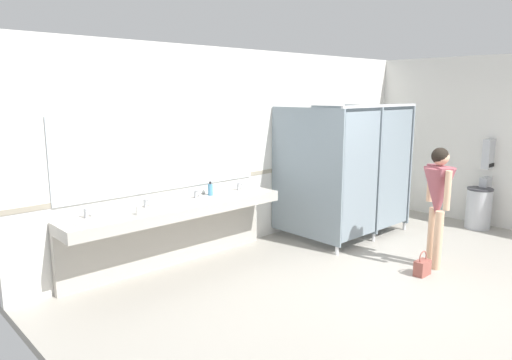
{
  "coord_description": "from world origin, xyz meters",
  "views": [
    {
      "loc": [
        -4.87,
        -2.64,
        2.28
      ],
      "look_at": [
        -1.06,
        1.5,
        1.22
      ],
      "focal_mm": 32.79,
      "sensor_mm": 36.0,
      "label": 1
    }
  ],
  "objects_px": {
    "soap_dispenser": "(210,189)",
    "paper_towel_dispenser_upper": "(489,154)",
    "paper_towel_dispenser_lower": "(486,191)",
    "person_standing": "(438,193)",
    "handbag": "(422,267)",
    "trash_bin": "(479,208)",
    "paper_cup": "(139,211)"
  },
  "relations": [
    {
      "from": "soap_dispenser",
      "to": "paper_towel_dispenser_upper",
      "type": "bearing_deg",
      "value": -24.46
    },
    {
      "from": "paper_towel_dispenser_lower",
      "to": "person_standing",
      "type": "height_order",
      "value": "person_standing"
    },
    {
      "from": "handbag",
      "to": "paper_towel_dispenser_upper",
      "type": "bearing_deg",
      "value": 7.97
    },
    {
      "from": "trash_bin",
      "to": "handbag",
      "type": "distance_m",
      "value": 2.68
    },
    {
      "from": "person_standing",
      "to": "handbag",
      "type": "bearing_deg",
      "value": -172.48
    },
    {
      "from": "paper_towel_dispenser_upper",
      "to": "soap_dispenser",
      "type": "xyz_separation_m",
      "value": [
        -4.39,
        2.0,
        -0.3
      ]
    },
    {
      "from": "paper_towel_dispenser_lower",
      "to": "handbag",
      "type": "relative_size",
      "value": 1.47
    },
    {
      "from": "trash_bin",
      "to": "person_standing",
      "type": "height_order",
      "value": "person_standing"
    },
    {
      "from": "paper_towel_dispenser_upper",
      "to": "paper_cup",
      "type": "xyz_separation_m",
      "value": [
        -5.65,
        1.71,
        -0.33
      ]
    },
    {
      "from": "person_standing",
      "to": "soap_dispenser",
      "type": "height_order",
      "value": "person_standing"
    },
    {
      "from": "trash_bin",
      "to": "soap_dispenser",
      "type": "distance_m",
      "value": 4.64
    },
    {
      "from": "paper_cup",
      "to": "paper_towel_dispenser_upper",
      "type": "bearing_deg",
      "value": -16.87
    },
    {
      "from": "paper_towel_dispenser_lower",
      "to": "trash_bin",
      "type": "distance_m",
      "value": 0.36
    },
    {
      "from": "person_standing",
      "to": "handbag",
      "type": "height_order",
      "value": "person_standing"
    },
    {
      "from": "person_standing",
      "to": "paper_cup",
      "type": "relative_size",
      "value": 15.22
    },
    {
      "from": "soap_dispenser",
      "to": "paper_cup",
      "type": "bearing_deg",
      "value": -167.26
    },
    {
      "from": "handbag",
      "to": "paper_cup",
      "type": "bearing_deg",
      "value": 142.58
    },
    {
      "from": "paper_towel_dispenser_lower",
      "to": "person_standing",
      "type": "xyz_separation_m",
      "value": [
        -2.5,
        -0.36,
        0.38
      ]
    },
    {
      "from": "paper_towel_dispenser_lower",
      "to": "soap_dispenser",
      "type": "bearing_deg",
      "value": 155.58
    },
    {
      "from": "paper_towel_dispenser_lower",
      "to": "handbag",
      "type": "bearing_deg",
      "value": -171.96
    },
    {
      "from": "paper_towel_dispenser_upper",
      "to": "soap_dispenser",
      "type": "bearing_deg",
      "value": 155.54
    },
    {
      "from": "person_standing",
      "to": "paper_towel_dispenser_upper",
      "type": "bearing_deg",
      "value": 8.04
    },
    {
      "from": "paper_towel_dispenser_lower",
      "to": "trash_bin",
      "type": "relative_size",
      "value": 0.68
    },
    {
      "from": "paper_towel_dispenser_lower",
      "to": "trash_bin",
      "type": "bearing_deg",
      "value": -179.3
    },
    {
      "from": "soap_dispenser",
      "to": "paper_cup",
      "type": "xyz_separation_m",
      "value": [
        -1.26,
        -0.28,
        -0.03
      ]
    },
    {
      "from": "soap_dispenser",
      "to": "paper_cup",
      "type": "distance_m",
      "value": 1.29
    },
    {
      "from": "paper_towel_dispenser_lower",
      "to": "paper_cup",
      "type": "distance_m",
      "value": 5.91
    },
    {
      "from": "paper_towel_dispenser_upper",
      "to": "handbag",
      "type": "xyz_separation_m",
      "value": [
        -2.88,
        -0.4,
        -1.15
      ]
    },
    {
      "from": "person_standing",
      "to": "paper_cup",
      "type": "bearing_deg",
      "value": 146.75
    },
    {
      "from": "paper_towel_dispenser_upper",
      "to": "person_standing",
      "type": "bearing_deg",
      "value": -171.96
    },
    {
      "from": "paper_cup",
      "to": "paper_towel_dispenser_lower",
      "type": "bearing_deg",
      "value": -16.83
    },
    {
      "from": "paper_towel_dispenser_upper",
      "to": "paper_towel_dispenser_lower",
      "type": "xyz_separation_m",
      "value": [
        0.0,
        0.0,
        -0.64
      ]
    }
  ]
}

